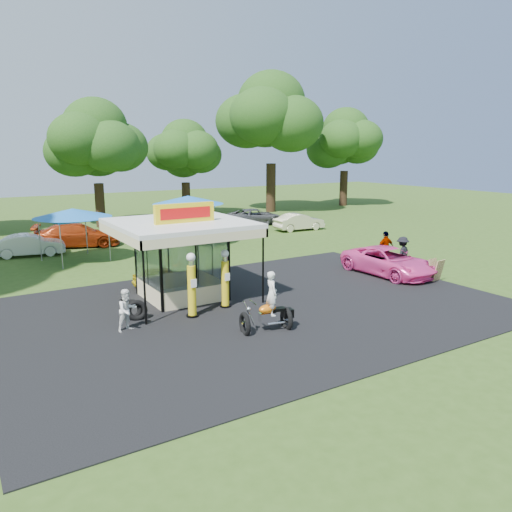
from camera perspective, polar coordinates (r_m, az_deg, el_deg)
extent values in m
plane|color=#324E18|center=(18.86, 3.42, -7.60)|extent=(120.00, 120.00, 0.00)
cube|color=black|center=(20.43, 0.18, -5.95)|extent=(20.00, 14.00, 0.04)
cube|color=white|center=(22.09, -8.41, -4.65)|extent=(3.00, 3.00, 0.06)
cube|color=white|center=(21.38, -8.67, 3.74)|extent=(5.40, 5.40, 0.18)
cube|color=gold|center=(20.86, -8.17, 4.91)|extent=(2.60, 0.25, 0.80)
cube|color=red|center=(20.74, -8.03, 4.87)|extent=(2.21, 0.02, 0.45)
cylinder|color=black|center=(18.49, -12.65, -3.08)|extent=(0.08, 0.08, 3.20)
cylinder|color=black|center=(20.65, 0.81, -1.19)|extent=(0.08, 0.08, 3.20)
cylinder|color=black|center=(19.52, -7.27, -6.81)|extent=(0.47, 0.47, 0.11)
cylinder|color=gold|center=(19.21, -7.35, -3.92)|extent=(0.32, 0.32, 1.94)
cylinder|color=silver|center=(18.94, -7.44, -0.79)|extent=(0.22, 0.22, 0.22)
sphere|color=white|center=(18.90, -7.45, -0.15)|extent=(0.35, 0.35, 0.35)
cube|color=white|center=(18.96, -7.13, -3.12)|extent=(0.24, 0.02, 0.32)
cylinder|color=black|center=(20.55, -3.50, -5.76)|extent=(0.45, 0.45, 0.10)
cylinder|color=gold|center=(20.28, -3.54, -3.13)|extent=(0.31, 0.31, 1.85)
cylinder|color=silver|center=(20.03, -3.58, -0.30)|extent=(0.21, 0.21, 0.21)
sphere|color=white|center=(19.99, -3.59, 0.28)|extent=(0.33, 0.33, 0.33)
cube|color=white|center=(20.04, -3.30, -2.40)|extent=(0.23, 0.02, 0.31)
torus|color=black|center=(17.57, -1.28, -7.83)|extent=(0.33, 0.91, 0.90)
torus|color=black|center=(18.14, 3.50, -7.19)|extent=(0.33, 0.91, 0.90)
cube|color=silver|center=(17.81, 1.31, -6.97)|extent=(0.63, 0.40, 0.32)
ellipsoid|color=orange|center=(17.71, 1.32, -6.06)|extent=(0.68, 0.38, 0.32)
cube|color=black|center=(17.87, 2.43, -6.12)|extent=(0.63, 0.38, 0.11)
cube|color=black|center=(18.08, 3.61, -6.51)|extent=(0.43, 0.42, 0.30)
cylinder|color=silver|center=(17.50, -0.79, -6.58)|extent=(0.47, 0.15, 0.95)
cylinder|color=silver|center=(17.43, -0.30, -5.36)|extent=(0.17, 0.64, 0.05)
sphere|color=silver|center=(17.44, -0.86, -6.09)|extent=(0.17, 0.17, 0.17)
imported|color=white|center=(17.60, 1.81, -4.29)|extent=(0.48, 0.64, 1.60)
torus|color=black|center=(19.44, -13.46, -6.06)|extent=(0.86, 0.54, 0.82)
torus|color=black|center=(19.55, -14.00, -5.99)|extent=(0.85, 0.52, 0.82)
cube|color=#593819|center=(25.82, 20.13, -1.61)|extent=(0.64, 0.34, 1.10)
cube|color=#593819|center=(25.98, 19.67, -1.49)|extent=(0.64, 0.34, 1.10)
imported|color=gold|center=(23.94, -10.55, -2.29)|extent=(2.82, 1.13, 0.96)
imported|color=#FF45A3|center=(26.46, 14.90, -0.60)|extent=(2.50, 5.19, 1.43)
imported|color=white|center=(18.34, -14.51, -6.01)|extent=(0.88, 0.77, 1.54)
imported|color=black|center=(27.63, 16.36, 0.27)|extent=(1.32, 0.97, 1.83)
imported|color=gray|center=(28.69, 14.59, 0.88)|extent=(1.16, 0.56, 1.91)
imported|color=silver|center=(33.13, -24.47, 1.14)|extent=(4.23, 2.11, 1.33)
imported|color=#9E2E0C|center=(35.06, -19.73, 2.27)|extent=(5.81, 3.64, 1.57)
imported|color=#A2A2A6|center=(36.63, -5.36, 3.40)|extent=(5.15, 2.79, 1.66)
imported|color=#4D4E50|center=(42.80, -0.05, 4.51)|extent=(5.23, 3.08, 1.36)
imported|color=beige|center=(39.94, 4.96, 3.91)|extent=(4.17, 1.70, 1.35)
cylinder|color=gray|center=(31.72, -23.05, 1.82)|extent=(0.06, 0.06, 2.42)
cylinder|color=gray|center=(32.25, -18.09, 2.35)|extent=(0.06, 0.06, 2.42)
cylinder|color=gray|center=(28.96, -22.16, 0.99)|extent=(0.06, 0.06, 2.42)
cylinder|color=gray|center=(29.54, -16.76, 1.58)|extent=(0.06, 0.06, 2.42)
cube|color=blue|center=(30.40, -20.19, 4.07)|extent=(3.03, 3.03, 0.12)
cone|color=blue|center=(30.36, -20.23, 4.65)|extent=(4.36, 4.36, 0.51)
cylinder|color=gray|center=(34.85, -11.06, 3.59)|extent=(0.07, 0.07, 2.63)
cylinder|color=gray|center=(36.04, -6.45, 4.02)|extent=(0.07, 0.07, 2.63)
cylinder|color=gray|center=(32.00, -9.07, 2.92)|extent=(0.07, 0.07, 2.63)
cylinder|color=gray|center=(33.30, -4.16, 3.40)|extent=(0.07, 0.07, 2.63)
cube|color=blue|center=(33.84, -7.75, 5.82)|extent=(3.29, 3.29, 0.13)
cone|color=blue|center=(33.80, -7.77, 6.39)|extent=(4.74, 4.74, 0.55)
cylinder|color=black|center=(43.39, -17.39, 5.55)|extent=(0.77, 0.77, 3.60)
ellipsoid|color=#1A4513|center=(43.15, -17.79, 11.73)|extent=(8.64, 8.64, 7.41)
cylinder|color=black|center=(48.83, -7.98, 6.43)|extent=(0.80, 0.80, 3.21)
ellipsoid|color=#1A4513|center=(48.60, -8.13, 11.25)|extent=(7.49, 7.49, 6.42)
cylinder|color=black|center=(51.74, 1.71, 7.81)|extent=(0.98, 0.98, 4.91)
ellipsoid|color=#1A4513|center=(51.65, 1.76, 14.77)|extent=(11.47, 11.47, 9.83)
cylinder|color=black|center=(58.38, 9.97, 7.63)|extent=(0.88, 0.88, 3.92)
ellipsoid|color=#1A4513|center=(58.21, 10.15, 12.45)|extent=(8.85, 8.85, 7.58)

